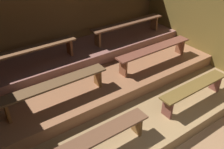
% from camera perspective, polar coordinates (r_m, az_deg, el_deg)
% --- Properties ---
extents(ground, '(6.29, 5.79, 0.08)m').
position_cam_1_polar(ground, '(5.27, 3.85, -9.56)').
color(ground, '#8A6546').
extents(wall_back, '(6.29, 0.06, 2.43)m').
position_cam_1_polar(wall_back, '(6.48, -10.07, 11.48)').
color(wall_back, brown).
rests_on(wall_back, ground).
extents(wall_right, '(0.06, 5.79, 2.43)m').
position_cam_1_polar(wall_right, '(6.50, 24.01, 9.24)').
color(wall_right, brown).
rests_on(wall_right, ground).
extents(platform_lower, '(5.49, 3.69, 0.26)m').
position_cam_1_polar(platform_lower, '(5.56, -0.27, -4.61)').
color(platform_lower, olive).
rests_on(platform_lower, ground).
extents(platform_middle, '(5.49, 2.44, 0.26)m').
position_cam_1_polar(platform_middle, '(5.84, -3.81, 0.49)').
color(platform_middle, brown).
rests_on(platform_middle, platform_lower).
extents(platform_upper, '(5.49, 1.19, 0.26)m').
position_cam_1_polar(platform_upper, '(6.19, -6.99, 5.05)').
color(platform_upper, '#8D5B51').
rests_on(platform_upper, platform_middle).
extents(bench_lower_left, '(1.72, 0.29, 0.42)m').
position_cam_1_polar(bench_lower_left, '(3.96, -2.56, -14.38)').
color(bench_lower_left, brown).
rests_on(bench_lower_left, platform_lower).
extents(bench_lower_right, '(1.72, 0.29, 0.42)m').
position_cam_1_polar(bench_lower_right, '(5.20, 18.57, -3.19)').
color(bench_lower_right, brown).
rests_on(bench_lower_right, platform_lower).
extents(bench_middle_left, '(2.07, 0.29, 0.42)m').
position_cam_1_polar(bench_middle_left, '(4.66, -12.99, -2.65)').
color(bench_middle_left, brown).
rests_on(bench_middle_left, platform_middle).
extents(bench_middle_right, '(2.07, 0.29, 0.42)m').
position_cam_1_polar(bench_middle_right, '(5.87, 9.82, 5.48)').
color(bench_middle_right, brown).
rests_on(bench_middle_right, platform_middle).
extents(bench_upper_left, '(2.15, 0.29, 0.42)m').
position_cam_1_polar(bench_upper_left, '(5.43, -19.01, 4.95)').
color(bench_upper_left, brown).
rests_on(bench_upper_left, platform_upper).
extents(bench_upper_right, '(2.15, 0.29, 0.42)m').
position_cam_1_polar(bench_upper_right, '(6.57, 3.76, 11.41)').
color(bench_upper_right, brown).
rests_on(bench_upper_right, platform_upper).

